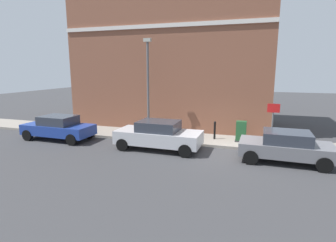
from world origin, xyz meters
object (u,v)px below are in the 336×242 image
(car_blue, at_px, (58,127))
(utility_cabinet, at_px, (241,132))
(car_grey, at_px, (285,146))
(car_silver, at_px, (159,135))
(street_sign, at_px, (273,119))
(lamppost, at_px, (148,83))
(bollard_near_cabinet, at_px, (215,130))

(car_blue, xyz_separation_m, utility_cabinet, (2.30, -10.33, -0.06))
(car_grey, height_order, car_silver, car_silver)
(street_sign, relative_size, lamppost, 0.40)
(car_silver, relative_size, utility_cabinet, 3.85)
(car_silver, bearing_deg, street_sign, -163.15)
(car_silver, bearing_deg, car_blue, 0.36)
(street_sign, bearing_deg, car_blue, 97.49)
(car_blue, bearing_deg, car_silver, -179.42)
(utility_cabinet, bearing_deg, car_blue, 102.56)
(car_grey, bearing_deg, utility_cabinet, -48.62)
(utility_cabinet, distance_m, street_sign, 1.97)
(lamppost, bearing_deg, street_sign, -95.31)
(street_sign, bearing_deg, bollard_near_cabinet, 74.39)
(bollard_near_cabinet, distance_m, lamppost, 4.79)
(car_blue, distance_m, utility_cabinet, 10.58)
(lamppost, bearing_deg, car_blue, 114.56)
(bollard_near_cabinet, bearing_deg, car_blue, 105.17)
(car_grey, xyz_separation_m, car_blue, (0.13, 12.37, 0.00))
(utility_cabinet, distance_m, lamppost, 6.08)
(car_blue, xyz_separation_m, street_sign, (1.56, -11.87, 0.92))
(car_silver, relative_size, car_blue, 1.05)
(car_blue, relative_size, utility_cabinet, 3.66)
(car_blue, relative_size, lamppost, 0.74)
(street_sign, height_order, lamppost, lamppost)
(bollard_near_cabinet, relative_size, street_sign, 0.45)
(street_sign, bearing_deg, car_grey, -163.46)
(car_grey, xyz_separation_m, lamppost, (2.34, 7.53, 2.57))
(utility_cabinet, relative_size, bollard_near_cabinet, 1.11)
(car_silver, relative_size, street_sign, 1.93)
(car_grey, distance_m, bollard_near_cabinet, 4.33)
(car_silver, xyz_separation_m, car_blue, (0.04, 6.31, -0.04))
(street_sign, distance_m, lamppost, 7.24)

